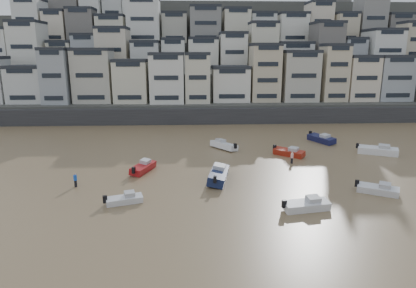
{
  "coord_description": "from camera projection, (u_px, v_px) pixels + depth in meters",
  "views": [
    {
      "loc": [
        1.74,
        -17.02,
        15.82
      ],
      "look_at": [
        3.97,
        30.0,
        4.0
      ],
      "focal_mm": 32.0,
      "sensor_mm": 36.0,
      "label": 1
    }
  ],
  "objects": [
    {
      "name": "harbor_wall",
      "position": [
        227.0,
        116.0,
        83.27
      ],
      "size": [
        140.0,
        3.0,
        3.5
      ],
      "primitive_type": "cube",
      "color": "#38383A",
      "rests_on": "ground"
    },
    {
      "name": "hillside",
      "position": [
        230.0,
        60.0,
        119.34
      ],
      "size": [
        141.04,
        66.0,
        50.0
      ],
      "color": "#4C4C47",
      "rests_on": "ground"
    },
    {
      "name": "boat_b",
      "position": [
        378.0,
        188.0,
        42.11
      ],
      "size": [
        4.96,
        3.75,
        1.31
      ],
      "primitive_type": null,
      "rotation": [
        0.0,
        0.0,
        -0.52
      ],
      "color": "silver",
      "rests_on": "ground"
    },
    {
      "name": "boat_i",
      "position": [
        321.0,
        138.0,
        66.05
      ],
      "size": [
        4.33,
        6.36,
        1.66
      ],
      "primitive_type": null,
      "rotation": [
        0.0,
        0.0,
        -1.14
      ],
      "color": "#151741",
      "rests_on": "ground"
    },
    {
      "name": "boat_j",
      "position": [
        124.0,
        198.0,
        39.45
      ],
      "size": [
        4.43,
        2.61,
        1.15
      ],
      "primitive_type": null,
      "rotation": [
        0.0,
        0.0,
        0.31
      ],
      "color": "silver",
      "rests_on": "ground"
    },
    {
      "name": "boat_a",
      "position": [
        307.0,
        204.0,
        37.69
      ],
      "size": [
        5.42,
        2.57,
        1.42
      ],
      "primitive_type": null,
      "rotation": [
        0.0,
        0.0,
        0.17
      ],
      "color": "silver",
      "rests_on": "ground"
    },
    {
      "name": "boat_c",
      "position": [
        218.0,
        173.0,
        46.4
      ],
      "size": [
        3.59,
        7.23,
        1.89
      ],
      "primitive_type": null,
      "rotation": [
        0.0,
        0.0,
        1.37
      ],
      "color": "#151E41",
      "rests_on": "ground"
    },
    {
      "name": "boat_g",
      "position": [
        378.0,
        149.0,
        58.29
      ],
      "size": [
        6.68,
        4.63,
        1.74
      ],
      "primitive_type": null,
      "rotation": [
        0.0,
        0.0,
        -0.44
      ],
      "color": "white",
      "rests_on": "ground"
    },
    {
      "name": "boat_h",
      "position": [
        224.0,
        144.0,
        61.58
      ],
      "size": [
        4.97,
        5.68,
        1.56
      ],
      "primitive_type": null,
      "rotation": [
        0.0,
        0.0,
        2.22
      ],
      "color": "white",
      "rests_on": "ground"
    },
    {
      "name": "boat_f",
      "position": [
        143.0,
        166.0,
        49.94
      ],
      "size": [
        3.57,
        5.69,
        1.48
      ],
      "primitive_type": null,
      "rotation": [
        0.0,
        0.0,
        1.21
      ],
      "color": "#A31417",
      "rests_on": "ground"
    },
    {
      "name": "boat_e",
      "position": [
        289.0,
        151.0,
        57.43
      ],
      "size": [
        5.14,
        4.81,
        1.45
      ],
      "primitive_type": null,
      "rotation": [
        0.0,
        0.0,
        -0.72
      ],
      "color": "maroon",
      "rests_on": "ground"
    },
    {
      "name": "person_blue",
      "position": [
        75.0,
        180.0,
        44.26
      ],
      "size": [
        0.44,
        0.44,
        1.74
      ],
      "primitive_type": null,
      "color": "blue",
      "rests_on": "ground"
    },
    {
      "name": "person_pink",
      "position": [
        292.0,
        158.0,
        53.51
      ],
      "size": [
        0.44,
        0.44,
        1.74
      ],
      "primitive_type": null,
      "color": "#EFADA8",
      "rests_on": "ground"
    }
  ]
}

